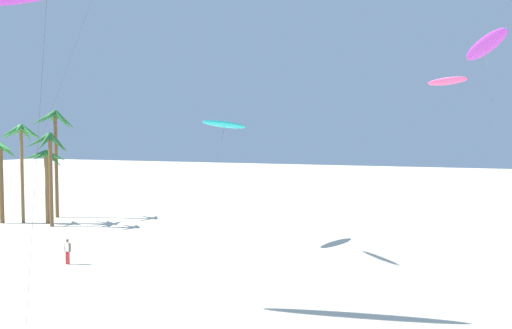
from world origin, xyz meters
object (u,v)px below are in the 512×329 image
palm_tree_2 (55,131)px  flying_kite_2 (225,125)px  flying_kite_1 (485,45)px  flying_kite_4 (447,81)px  palm_tree_4 (49,150)px  person_near_left (67,250)px  palm_tree_3 (46,165)px  palm_tree_0 (0,159)px  palm_tree_1 (21,138)px

palm_tree_2 → flying_kite_2: (21.72, -3.96, 0.31)m
flying_kite_1 → flying_kite_4: (-3.22, 18.54, -0.49)m
palm_tree_4 → flying_kite_2: size_ratio=0.82×
flying_kite_2 → person_near_left: size_ratio=6.39×
palm_tree_4 → flying_kite_2: 18.20m
palm_tree_4 → person_near_left: bearing=-40.7°
person_near_left → flying_kite_1: bearing=31.2°
palm_tree_2 → palm_tree_3: (1.99, -3.12, -3.40)m
palm_tree_0 → person_near_left: palm_tree_0 is taller
palm_tree_1 → flying_kite_4: size_ratio=0.64×
palm_tree_4 → flying_kite_2: flying_kite_2 is taller
person_near_left → palm_tree_4: bearing=139.3°
palm_tree_1 → palm_tree_2: palm_tree_2 is taller
palm_tree_2 → palm_tree_0: bearing=-114.4°
palm_tree_2 → flying_kite_2: size_ratio=1.04×
palm_tree_0 → palm_tree_2: bearing=65.6°
palm_tree_3 → palm_tree_0: bearing=-158.0°
palm_tree_2 → flying_kite_4: size_ratio=0.74×
flying_kite_4 → palm_tree_0: bearing=-148.6°
palm_tree_1 → palm_tree_4: size_ratio=1.10×
palm_tree_0 → flying_kite_2: flying_kite_2 is taller
palm_tree_3 → flying_kite_1: (38.53, 3.85, 9.36)m
palm_tree_3 → flying_kite_2: flying_kite_2 is taller
palm_tree_2 → person_near_left: 22.64m
palm_tree_0 → flying_kite_1: bearing=7.4°
palm_tree_1 → flying_kite_1: (40.92, 4.63, 6.75)m
flying_kite_4 → person_near_left: flying_kite_4 is taller
palm_tree_0 → palm_tree_3: palm_tree_0 is taller
palm_tree_2 → palm_tree_4: bearing=-49.8°
flying_kite_2 → palm_tree_2: bearing=169.7°
palm_tree_2 → palm_tree_1: bearing=-95.9°
flying_kite_2 → person_near_left: 14.87m
flying_kite_2 → person_near_left: (-6.31, -10.49, -8.44)m
person_near_left → palm_tree_1: bearing=146.3°
palm_tree_3 → palm_tree_4: 2.55m
flying_kite_2 → flying_kite_4: bearing=56.2°
palm_tree_0 → flying_kite_4: size_ratio=0.52×
flying_kite_1 → flying_kite_2: (-18.79, -4.69, -5.65)m
palm_tree_1 → palm_tree_2: 4.00m
palm_tree_0 → flying_kite_1: size_ratio=0.49×
palm_tree_0 → flying_kite_4: flying_kite_4 is taller
flying_kite_1 → palm_tree_4: bearing=-172.2°
palm_tree_4 → flying_kite_4: flying_kite_4 is taller
flying_kite_1 → person_near_left: (-25.10, -15.18, -14.09)m
flying_kite_4 → palm_tree_4: bearing=-144.9°
palm_tree_0 → palm_tree_4: (5.85, 0.48, 0.87)m
palm_tree_0 → flying_kite_1: 43.93m
palm_tree_4 → person_near_left: size_ratio=5.24×
palm_tree_3 → flying_kite_1: bearing=5.7°
palm_tree_2 → palm_tree_4: 5.98m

